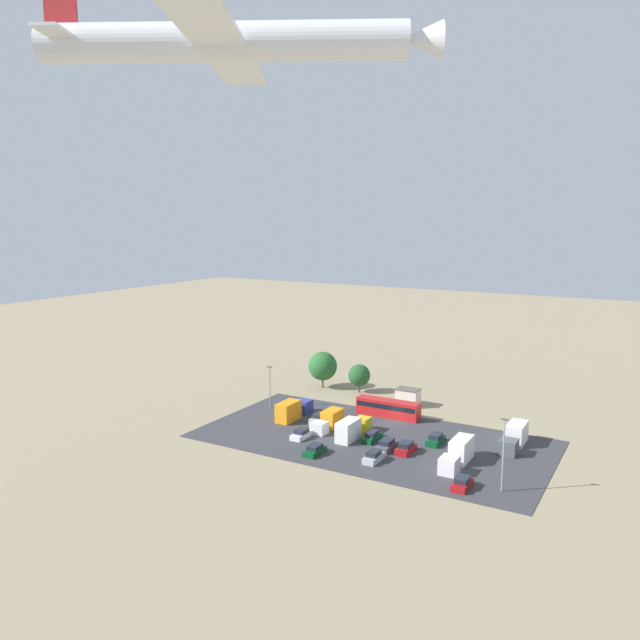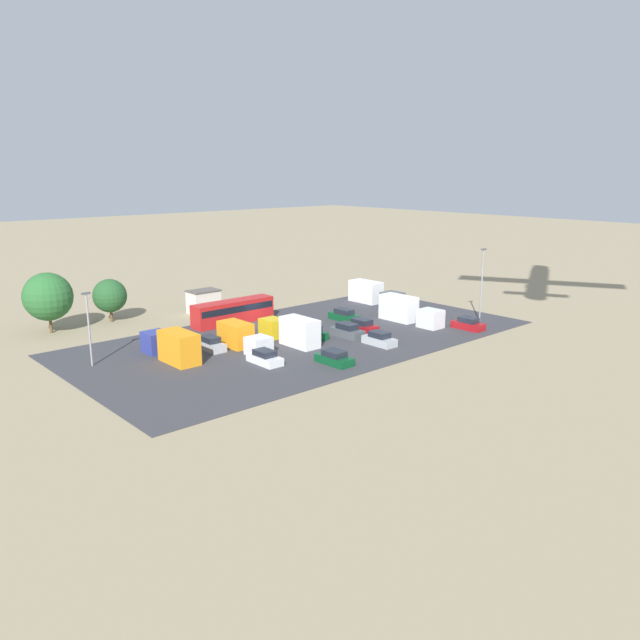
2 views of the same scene
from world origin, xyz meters
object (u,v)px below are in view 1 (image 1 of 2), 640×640
at_px(bus, 388,408).
at_px(airplane, 236,42).
at_px(parked_car_4, 387,445).
at_px(parked_car_8, 406,448).
at_px(parked_car_5, 301,434).
at_px(parked_truck_2, 352,429).
at_px(parked_truck_1, 293,410).
at_px(parked_car_6, 319,418).
at_px(parked_truck_0, 458,454).
at_px(parked_car_2, 374,457).
at_px(shed_building, 408,397).
at_px(parked_car_7, 372,437).
at_px(parked_car_0, 315,450).
at_px(parked_truck_3, 329,421).
at_px(parked_car_1, 436,439).
at_px(parked_truck_4, 514,437).
at_px(parked_car_3, 462,483).

height_order(bus, airplane, airplane).
bearing_deg(parked_car_4, parked_car_8, 7.59).
distance_m(parked_car_5, parked_truck_2, 8.17).
bearing_deg(parked_truck_1, parked_car_6, 5.56).
height_order(parked_car_4, parked_truck_0, parked_truck_0).
bearing_deg(parked_car_2, shed_building, 102.24).
bearing_deg(parked_car_7, airplane, 97.95).
bearing_deg(parked_car_0, parked_car_6, -62.31).
relative_size(parked_car_2, parked_truck_3, 0.53).
height_order(parked_car_4, parked_car_6, parked_car_4).
bearing_deg(parked_truck_1, parked_truck_2, -14.67).
distance_m(parked_car_0, parked_truck_2, 9.22).
bearing_deg(parked_car_2, parked_car_4, 92.22).
bearing_deg(parked_car_5, parked_car_1, -157.02).
relative_size(bus, parked_car_6, 2.83).
relative_size(shed_building, airplane, 0.14).
xyz_separation_m(parked_truck_2, parked_truck_4, (-23.31, -9.09, -0.02)).
xyz_separation_m(shed_building, parked_car_8, (-8.85, 22.65, -0.88)).
bearing_deg(parked_truck_3, parked_car_4, 161.14).
bearing_deg(shed_building, parked_car_6, 60.56).
height_order(parked_truck_0, parked_truck_1, parked_truck_0).
bearing_deg(parked_car_1, parked_truck_1, 1.36).
xyz_separation_m(parked_car_8, parked_truck_3, (15.40, -3.87, 0.59)).
distance_m(parked_car_0, parked_truck_3, 11.83).
bearing_deg(shed_building, parked_car_5, 72.19).
xyz_separation_m(parked_car_5, parked_car_7, (-10.34, -4.44, 0.05)).
bearing_deg(bus, shed_building, 176.61).
distance_m(parked_car_5, parked_car_7, 11.25).
height_order(shed_building, airplane, airplane).
distance_m(parked_car_0, parked_truck_0, 20.84).
bearing_deg(parked_car_2, parked_truck_0, 25.06).
relative_size(parked_car_6, parked_truck_0, 0.43).
height_order(shed_building, bus, shed_building).
xyz_separation_m(parked_truck_0, parked_truck_3, (23.51, -4.31, -0.25)).
relative_size(parked_car_6, parked_car_7, 0.93).
distance_m(bus, parked_truck_1, 16.85).
xyz_separation_m(parked_truck_0, parked_truck_4, (-5.32, -11.26, -0.06)).
bearing_deg(parked_car_8, parked_car_2, 63.59).
bearing_deg(parked_truck_3, parked_car_0, 109.06).
xyz_separation_m(parked_car_1, parked_car_2, (5.32, 11.39, -0.01)).
bearing_deg(parked_truck_2, parked_car_4, -16.94).
xyz_separation_m(parked_car_5, parked_truck_3, (-1.49, -6.25, 0.68)).
bearing_deg(airplane, bus, 161.28).
bearing_deg(parked_car_3, parked_car_1, 121.60).
distance_m(parked_car_3, parked_car_6, 32.54).
height_order(parked_car_2, parked_truck_0, parked_truck_0).
xyz_separation_m(parked_car_1, parked_car_4, (5.52, 6.27, 0.03)).
distance_m(parked_car_8, airplane, 62.13).
bearing_deg(parked_car_6, bus, 44.20).
xyz_separation_m(parked_truck_2, airplane, (-9.01, 40.32, 47.88)).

